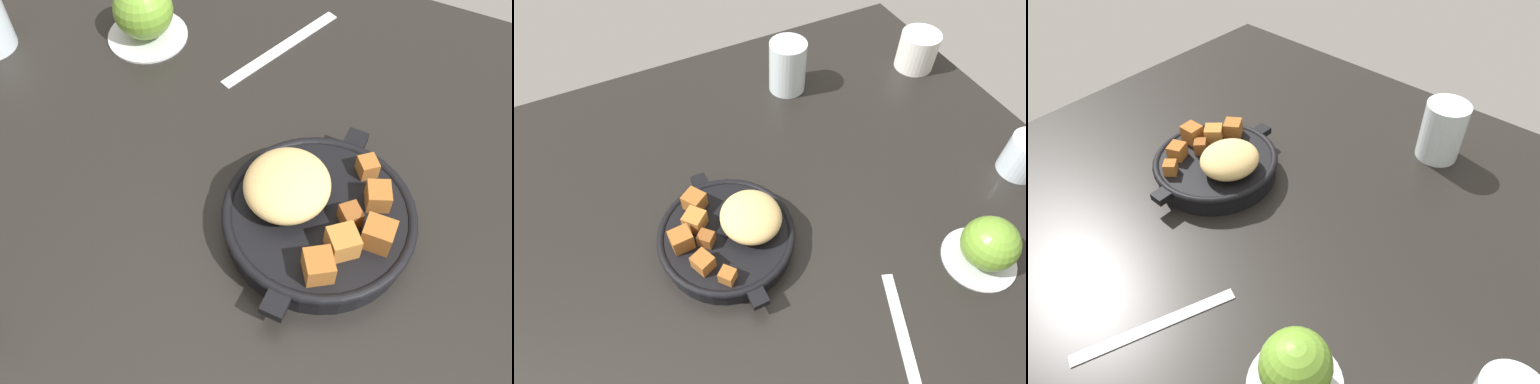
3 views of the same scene
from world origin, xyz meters
TOP-DOWN VIEW (x-y plane):
  - ground_plane at (0.00, 0.00)cm, footprint 92.20×101.87cm
  - cast_iron_skillet at (2.06, -10.78)cm, footprint 25.04×20.78cm
  - saucer_plate at (21.21, 22.09)cm, footprint 11.17×11.17cm
  - red_apple at (21.21, 22.09)cm, footprint 8.12×8.12cm
  - butter_knife at (26.93, 4.17)cm, footprint 19.92×9.18cm

SIDE VIEW (x-z plane):
  - ground_plane at x=0.00cm, z-range -2.40..0.00cm
  - butter_knife at x=26.93cm, z-range 0.00..0.36cm
  - saucer_plate at x=21.21cm, z-range 0.00..0.60cm
  - cast_iron_skillet at x=2.06cm, z-range -1.09..6.81cm
  - red_apple at x=21.21cm, z-range 0.60..8.72cm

